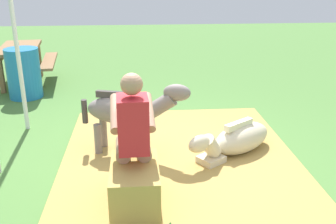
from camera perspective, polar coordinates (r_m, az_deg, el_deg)
ground_plane at (r=4.68m, az=-0.60°, el=-7.26°), size 24.00×24.00×0.00m
hay_patch at (r=4.69m, az=1.81°, el=-7.07°), size 3.40×2.81×0.02m
hay_bale at (r=3.77m, az=-4.87°, el=-10.87°), size 0.73×0.45×0.44m
person_seated at (r=3.69m, az=-5.18°, el=-2.87°), size 0.67×0.43×1.32m
pony_standing at (r=4.68m, az=-5.86°, el=0.17°), size 0.57×1.32×0.93m
pony_lying at (r=4.87m, az=10.03°, el=-3.97°), size 0.99×1.25×0.42m
water_barrel at (r=7.30m, az=-20.41°, el=5.35°), size 0.58×0.58×0.88m
tent_pole_right at (r=5.64m, az=-21.29°, el=8.83°), size 0.06×0.06×2.35m
picnic_bench at (r=8.16m, az=-20.89°, el=7.77°), size 1.65×1.48×0.75m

